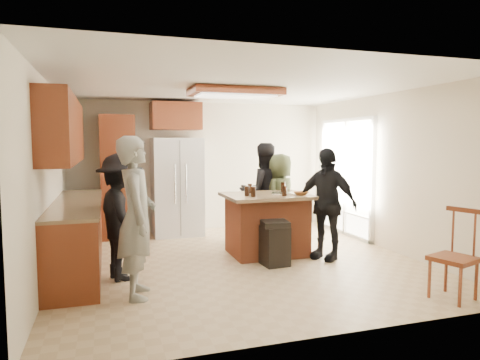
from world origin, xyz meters
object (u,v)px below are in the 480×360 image
object	(u,v)px
person_side_right	(326,204)
refrigerator	(177,187)
person_counter	(121,217)
person_behind_right	(280,199)
person_front_left	(137,217)
kitchen_island	(267,224)
person_behind_left	(263,192)
spindle_chair	(455,258)
trash_bin	(275,243)

from	to	relation	value
person_side_right	refrigerator	xyz separation A→B (m)	(-1.82, 2.32, 0.08)
person_counter	person_behind_right	bearing A→B (deg)	-81.14
person_front_left	person_counter	size ratio (longest dim) A/B	1.13
person_counter	kitchen_island	world-z (taller)	person_counter
person_behind_left	person_side_right	world-z (taller)	person_behind_left
person_side_right	spindle_chair	world-z (taller)	person_side_right
person_behind_left	person_counter	xyz separation A→B (m)	(-2.43, -1.42, -0.06)
person_counter	trash_bin	size ratio (longest dim) A/B	2.52
person_front_left	person_behind_left	size ratio (longest dim) A/B	1.05
person_behind_left	person_counter	world-z (taller)	person_behind_left
trash_bin	person_front_left	bearing A→B (deg)	-160.78
person_behind_left	person_counter	size ratio (longest dim) A/B	1.08
person_side_right	person_behind_right	bearing A→B (deg)	160.19
person_front_left	person_behind_left	xyz separation A→B (m)	(2.28, 2.11, -0.04)
person_behind_right	person_side_right	bearing A→B (deg)	61.78
person_behind_left	refrigerator	world-z (taller)	refrigerator
person_front_left	spindle_chair	world-z (taller)	person_front_left
trash_bin	spindle_chair	distance (m)	2.27
person_behind_left	spindle_chair	size ratio (longest dim) A/B	1.72
kitchen_island	person_front_left	bearing A→B (deg)	-147.97
person_front_left	person_behind_right	world-z (taller)	person_front_left
refrigerator	spindle_chair	world-z (taller)	refrigerator
person_side_right	kitchen_island	distance (m)	0.95
person_behind_left	person_front_left	bearing A→B (deg)	46.01
refrigerator	kitchen_island	distance (m)	2.16
person_side_right	spindle_chair	xyz separation A→B (m)	(0.54, -1.89, -0.37)
refrigerator	trash_bin	size ratio (longest dim) A/B	2.86
person_front_left	spindle_chair	size ratio (longest dim) A/B	1.80
person_front_left	trash_bin	distance (m)	2.11
person_behind_right	kitchen_island	world-z (taller)	person_behind_right
person_behind_left	spindle_chair	distance (m)	3.42
person_behind_right	refrigerator	distance (m)	1.98
refrigerator	person_side_right	bearing A→B (deg)	-51.91
trash_bin	spindle_chair	size ratio (longest dim) A/B	0.63
kitchen_island	trash_bin	distance (m)	0.63
person_behind_left	kitchen_island	distance (m)	0.96
person_counter	refrigerator	xyz separation A→B (m)	(1.09, 2.40, 0.11)
person_behind_right	spindle_chair	distance (m)	3.13
person_front_left	person_side_right	distance (m)	2.87
person_counter	kitchen_island	size ratio (longest dim) A/B	1.24
trash_bin	person_behind_left	bearing A→B (deg)	75.81
kitchen_island	person_side_right	bearing A→B (deg)	-34.16
person_behind_right	spindle_chair	size ratio (longest dim) A/B	1.54
person_side_right	spindle_chair	distance (m)	2.00
person_behind_right	spindle_chair	xyz separation A→B (m)	(0.79, -3.01, -0.31)
kitchen_island	trash_bin	world-z (taller)	kitchen_island
person_counter	refrigerator	distance (m)	2.64
person_behind_right	trash_bin	size ratio (longest dim) A/B	2.43
person_behind_right	trash_bin	distance (m)	1.43
person_front_left	person_side_right	size ratio (longest dim) A/B	1.09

